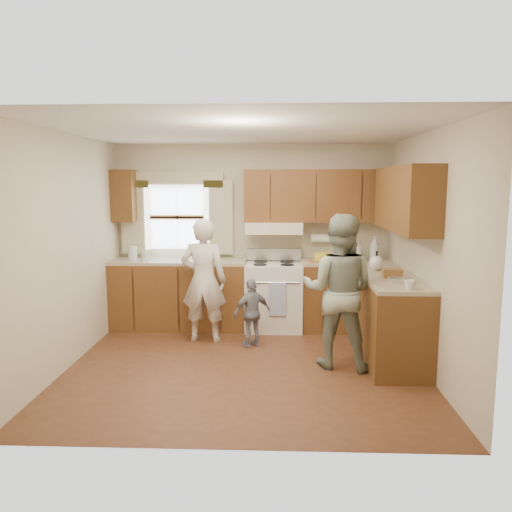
{
  "coord_description": "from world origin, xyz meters",
  "views": [
    {
      "loc": [
        0.32,
        -5.2,
        1.96
      ],
      "look_at": [
        0.1,
        0.4,
        1.15
      ],
      "focal_mm": 35.0,
      "sensor_mm": 36.0,
      "label": 1
    }
  ],
  "objects_px": {
    "stove": "(274,295)",
    "woman_left": "(204,280)",
    "woman_right": "(339,291)",
    "child": "(252,313)"
  },
  "relations": [
    {
      "from": "woman_left",
      "to": "child",
      "type": "relative_size",
      "value": 1.86
    },
    {
      "from": "stove",
      "to": "woman_left",
      "type": "relative_size",
      "value": 0.69
    },
    {
      "from": "stove",
      "to": "child",
      "type": "bearing_deg",
      "value": -108.41
    },
    {
      "from": "stove",
      "to": "woman_left",
      "type": "xyz_separation_m",
      "value": [
        -0.87,
        -0.59,
        0.31
      ]
    },
    {
      "from": "stove",
      "to": "woman_right",
      "type": "height_order",
      "value": "woman_right"
    },
    {
      "from": "woman_right",
      "to": "woman_left",
      "type": "bearing_deg",
      "value": -10.92
    },
    {
      "from": "stove",
      "to": "woman_left",
      "type": "height_order",
      "value": "woman_left"
    },
    {
      "from": "woman_left",
      "to": "child",
      "type": "distance_m",
      "value": 0.73
    },
    {
      "from": "woman_left",
      "to": "woman_right",
      "type": "distance_m",
      "value": 1.76
    },
    {
      "from": "woman_right",
      "to": "child",
      "type": "distance_m",
      "value": 1.21
    }
  ]
}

